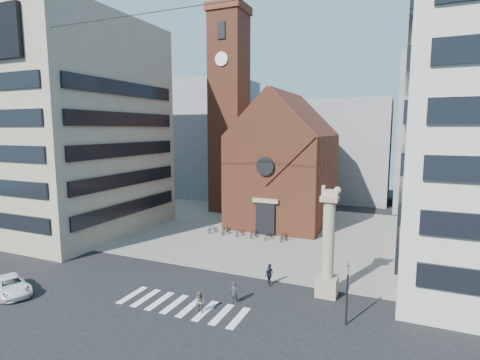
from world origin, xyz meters
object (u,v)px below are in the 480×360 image
Objects in this scene: pedestrian_1 at (200,302)px; scooter_0 at (213,229)px; lion_column at (328,253)px; white_car at (10,286)px; pedestrian_0 at (234,293)px; traffic_light at (347,292)px; pedestrian_2 at (269,274)px.

pedestrian_1 is 20.48m from scooter_0.
white_car is (-22.96, -9.65, -2.79)m from lion_column.
pedestrian_0 reaches higher than scooter_0.
lion_column is 4.62m from traffic_light.
pedestrian_1 reaches higher than white_car.
white_car is at bearing -162.04° from pedestrian_0.
traffic_light is at bearing -104.45° from pedestrian_2.
pedestrian_0 is at bearing 64.27° from pedestrian_1.
traffic_light reaches higher than pedestrian_0.
traffic_light is 0.89× the size of white_car.
pedestrian_2 is at bearing 149.33° from traffic_light.
pedestrian_1 is at bearing -124.34° from pedestrian_0.
pedestrian_0 is at bearing -41.63° from scooter_0.
white_car is at bearing -90.71° from scooter_0.
traffic_light is at bearing 22.10° from pedestrian_1.
pedestrian_2 is (18.20, 9.65, 0.27)m from white_car.
lion_column is at bearing 116.46° from traffic_light.
pedestrian_0 is (-8.11, -0.05, -1.48)m from traffic_light.
white_car is at bearing -159.84° from pedestrian_1.
scooter_0 is (-18.32, 16.17, -1.76)m from traffic_light.
pedestrian_2 is at bearing 73.40° from pedestrian_1.
lion_column is at bearing -20.50° from scooter_0.
traffic_light is at bearing -57.50° from white_car.
pedestrian_0 is 4.27m from pedestrian_2.
white_car is 2.97× the size of pedestrian_0.
pedestrian_2 is 16.80m from scooter_0.
scooter_0 is (6.63, 21.82, -0.14)m from white_car.
pedestrian_0 is at bearing -146.55° from lion_column.
traffic_light is 24.49m from scooter_0.
scooter_0 is (-10.20, 16.21, -0.28)m from pedestrian_0.
traffic_light is at bearing -25.24° from scooter_0.
traffic_light is 2.65× the size of pedestrian_0.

